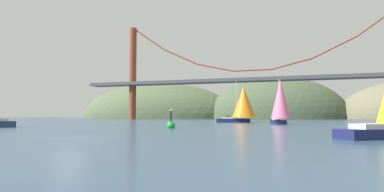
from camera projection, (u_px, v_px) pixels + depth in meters
ground_plane at (68, 138)px, 23.18m from camera, size 360.00×360.00×0.00m
headland_left at (157, 118)px, 168.40m from camera, size 84.13×44.00×36.71m
headland_center at (275, 119)px, 149.48m from camera, size 64.08×44.00×38.65m
suspension_bridge at (252, 75)px, 114.09m from camera, size 130.23×6.00×36.67m
sailboat_orange_sail at (243, 103)px, 72.94m from camera, size 9.37×6.27×9.38m
sailboat_pink_spinnaker at (280, 101)px, 58.42m from camera, size 4.34×6.80×8.32m
channel_buoy at (171, 125)px, 40.87m from camera, size 1.10×1.10×2.64m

